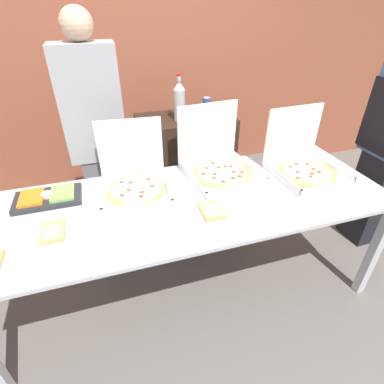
# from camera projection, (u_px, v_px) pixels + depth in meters

# --- Properties ---
(ground_plane) EXTENTS (16.00, 16.00, 0.00)m
(ground_plane) POSITION_uv_depth(u_px,v_px,m) (192.00, 286.00, 2.31)
(ground_plane) COLOR slate
(brick_wall_behind) EXTENTS (10.00, 0.06, 2.80)m
(brick_wall_behind) POSITION_uv_depth(u_px,v_px,m) (140.00, 56.00, 2.91)
(brick_wall_behind) COLOR #9E5138
(brick_wall_behind) RESTS_ON ground_plane
(buffet_table) EXTENTS (2.50, 0.91, 0.82)m
(buffet_table) POSITION_uv_depth(u_px,v_px,m) (192.00, 209.00, 1.91)
(buffet_table) COLOR silver
(buffet_table) RESTS_ON ground_plane
(pizza_box_near_left) EXTENTS (0.50, 0.52, 0.45)m
(pizza_box_near_left) POSITION_uv_depth(u_px,v_px,m) (218.00, 163.00, 2.10)
(pizza_box_near_left) COLOR white
(pizza_box_near_left) RESTS_ON buffet_table
(pizza_box_far_left) EXTENTS (0.46, 0.47, 0.42)m
(pizza_box_far_left) POSITION_uv_depth(u_px,v_px,m) (134.00, 180.00, 1.92)
(pizza_box_far_left) COLOR white
(pizza_box_far_left) RESTS_ON buffet_table
(pizza_box_near_right) EXTENTS (0.46, 0.47, 0.43)m
(pizza_box_near_right) POSITION_uv_depth(u_px,v_px,m) (303.00, 163.00, 2.10)
(pizza_box_near_right) COLOR white
(pizza_box_near_right) RESTS_ON buffet_table
(paper_plate_front_left) EXTENTS (0.23, 0.23, 0.03)m
(paper_plate_front_left) POSITION_uv_depth(u_px,v_px,m) (211.00, 212.00, 1.73)
(paper_plate_front_left) COLOR white
(paper_plate_front_left) RESTS_ON buffet_table
(paper_plate_front_right) EXTENTS (0.21, 0.21, 0.03)m
(paper_plate_front_right) POSITION_uv_depth(u_px,v_px,m) (53.00, 233.00, 1.58)
(paper_plate_front_right) COLOR white
(paper_plate_front_right) RESTS_ON buffet_table
(veggie_tray) EXTENTS (0.39, 0.23, 0.05)m
(veggie_tray) POSITION_uv_depth(u_px,v_px,m) (48.00, 197.00, 1.84)
(veggie_tray) COLOR #28282D
(veggie_tray) RESTS_ON buffet_table
(sideboard_podium) EXTENTS (0.78, 0.45, 1.05)m
(sideboard_podium) POSITION_uv_depth(u_px,v_px,m) (186.00, 173.00, 2.74)
(sideboard_podium) COLOR black
(sideboard_podium) RESTS_ON ground_plane
(soda_bottle) EXTENTS (0.09, 0.09, 0.35)m
(soda_bottle) POSITION_uv_depth(u_px,v_px,m) (179.00, 101.00, 2.32)
(soda_bottle) COLOR #B7BCC1
(soda_bottle) RESTS_ON sideboard_podium
(soda_can_silver) EXTENTS (0.07, 0.07, 0.12)m
(soda_can_silver) POSITION_uv_depth(u_px,v_px,m) (205.00, 115.00, 2.31)
(soda_can_silver) COLOR silver
(soda_can_silver) RESTS_ON sideboard_podium
(soda_can_colored) EXTENTS (0.07, 0.07, 0.12)m
(soda_can_colored) POSITION_uv_depth(u_px,v_px,m) (207.00, 105.00, 2.53)
(soda_can_colored) COLOR #334CB2
(soda_can_colored) RESTS_ON sideboard_podium
(person_guest_cap) EXTENTS (0.40, 0.22, 1.85)m
(person_guest_cap) POSITION_uv_depth(u_px,v_px,m) (99.00, 145.00, 2.19)
(person_guest_cap) COLOR slate
(person_guest_cap) RESTS_ON ground_plane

